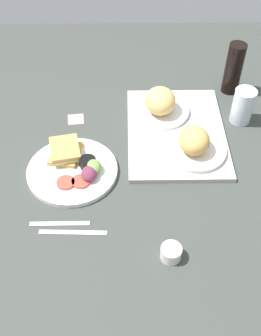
{
  "coord_description": "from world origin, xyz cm",
  "views": [
    {
      "loc": [
        85.65,
        1.91,
        94.94
      ],
      "look_at": [
        2.0,
        3.0,
        4.0
      ],
      "focal_mm": 43.4,
      "sensor_mm": 36.0,
      "label": 1
    }
  ],
  "objects_px": {
    "bread_plate_far": "(194,144)",
    "drinking_glass": "(243,106)",
    "sticky_note": "(76,119)",
    "soda_bottle": "(234,69)",
    "plate_with_salad": "(74,166)",
    "knife": "(73,232)",
    "serving_tray": "(176,132)",
    "espresso_cup": "(171,253)",
    "fork": "(60,223)",
    "bread_plate_near": "(160,104)"
  },
  "relations": [
    {
      "from": "bread_plate_near",
      "to": "bread_plate_far",
      "type": "bearing_deg",
      "value": 26.19
    },
    {
      "from": "espresso_cup",
      "to": "bread_plate_far",
      "type": "bearing_deg",
      "value": 164.76
    },
    {
      "from": "plate_with_salad",
      "to": "knife",
      "type": "bearing_deg",
      "value": 3.83
    },
    {
      "from": "bread_plate_far",
      "to": "soda_bottle",
      "type": "bearing_deg",
      "value": 152.46
    },
    {
      "from": "serving_tray",
      "to": "knife",
      "type": "bearing_deg",
      "value": -38.66
    },
    {
      "from": "serving_tray",
      "to": "sticky_note",
      "type": "distance_m",
      "value": 0.36
    },
    {
      "from": "bread_plate_near",
      "to": "sticky_note",
      "type": "bearing_deg",
      "value": -87.47
    },
    {
      "from": "bread_plate_far",
      "to": "fork",
      "type": "xyz_separation_m",
      "value": [
        0.27,
        -0.41,
        -0.05
      ]
    },
    {
      "from": "drinking_glass",
      "to": "fork",
      "type": "relative_size",
      "value": 0.74
    },
    {
      "from": "bread_plate_far",
      "to": "fork",
      "type": "height_order",
      "value": "bread_plate_far"
    },
    {
      "from": "serving_tray",
      "to": "soda_bottle",
      "type": "xyz_separation_m",
      "value": [
        -0.24,
        0.23,
        0.09
      ]
    },
    {
      "from": "plate_with_salad",
      "to": "knife",
      "type": "height_order",
      "value": "plate_with_salad"
    },
    {
      "from": "espresso_cup",
      "to": "fork",
      "type": "xyz_separation_m",
      "value": [
        -0.11,
        -0.3,
        -0.02
      ]
    },
    {
      "from": "bread_plate_far",
      "to": "drinking_glass",
      "type": "relative_size",
      "value": 1.62
    },
    {
      "from": "bread_plate_near",
      "to": "espresso_cup",
      "type": "relative_size",
      "value": 3.74
    },
    {
      "from": "serving_tray",
      "to": "bread_plate_far",
      "type": "xyz_separation_m",
      "value": [
        0.1,
        0.05,
        0.04
      ]
    },
    {
      "from": "plate_with_salad",
      "to": "sticky_note",
      "type": "relative_size",
      "value": 5.06
    },
    {
      "from": "knife",
      "to": "bread_plate_far",
      "type": "bearing_deg",
      "value": 41.03
    },
    {
      "from": "serving_tray",
      "to": "sticky_note",
      "type": "relative_size",
      "value": 8.04
    },
    {
      "from": "fork",
      "to": "knife",
      "type": "height_order",
      "value": "same"
    },
    {
      "from": "serving_tray",
      "to": "knife",
      "type": "distance_m",
      "value": 0.51
    },
    {
      "from": "espresso_cup",
      "to": "bread_plate_near",
      "type": "bearing_deg",
      "value": 179.45
    },
    {
      "from": "plate_with_salad",
      "to": "soda_bottle",
      "type": "distance_m",
      "value": 0.7
    },
    {
      "from": "drinking_glass",
      "to": "soda_bottle",
      "type": "distance_m",
      "value": 0.18
    },
    {
      "from": "bread_plate_far",
      "to": "knife",
      "type": "bearing_deg",
      "value": -50.93
    },
    {
      "from": "bread_plate_far",
      "to": "sticky_note",
      "type": "height_order",
      "value": "bread_plate_far"
    },
    {
      "from": "plate_with_salad",
      "to": "espresso_cup",
      "type": "relative_size",
      "value": 5.06
    },
    {
      "from": "drinking_glass",
      "to": "soda_bottle",
      "type": "bearing_deg",
      "value": -177.9
    },
    {
      "from": "soda_bottle",
      "to": "espresso_cup",
      "type": "height_order",
      "value": "soda_bottle"
    },
    {
      "from": "fork",
      "to": "sticky_note",
      "type": "bearing_deg",
      "value": 88.58
    },
    {
      "from": "serving_tray",
      "to": "espresso_cup",
      "type": "height_order",
      "value": "espresso_cup"
    },
    {
      "from": "soda_bottle",
      "to": "fork",
      "type": "distance_m",
      "value": 0.86
    },
    {
      "from": "plate_with_salad",
      "to": "sticky_note",
      "type": "distance_m",
      "value": 0.25
    },
    {
      "from": "serving_tray",
      "to": "soda_bottle",
      "type": "height_order",
      "value": "soda_bottle"
    },
    {
      "from": "bread_plate_far",
      "to": "knife",
      "type": "distance_m",
      "value": 0.47
    },
    {
      "from": "plate_with_salad",
      "to": "sticky_note",
      "type": "height_order",
      "value": "plate_with_salad"
    },
    {
      "from": "serving_tray",
      "to": "espresso_cup",
      "type": "distance_m",
      "value": 0.48
    },
    {
      "from": "plate_with_salad",
      "to": "drinking_glass",
      "type": "xyz_separation_m",
      "value": [
        -0.23,
        0.57,
        0.05
      ]
    },
    {
      "from": "serving_tray",
      "to": "soda_bottle",
      "type": "relative_size",
      "value": 2.3
    },
    {
      "from": "espresso_cup",
      "to": "fork",
      "type": "height_order",
      "value": "espresso_cup"
    },
    {
      "from": "knife",
      "to": "sticky_note",
      "type": "height_order",
      "value": "knife"
    },
    {
      "from": "sticky_note",
      "to": "soda_bottle",
      "type": "bearing_deg",
      "value": 105.81
    },
    {
      "from": "plate_with_salad",
      "to": "serving_tray",
      "type": "bearing_deg",
      "value": 116.07
    },
    {
      "from": "bread_plate_far",
      "to": "knife",
      "type": "height_order",
      "value": "bread_plate_far"
    },
    {
      "from": "drinking_glass",
      "to": "fork",
      "type": "height_order",
      "value": "drinking_glass"
    },
    {
      "from": "espresso_cup",
      "to": "drinking_glass",
      "type": "bearing_deg",
      "value": 152.15
    },
    {
      "from": "drinking_glass",
      "to": "bread_plate_far",
      "type": "bearing_deg",
      "value": -47.33
    },
    {
      "from": "fork",
      "to": "knife",
      "type": "relative_size",
      "value": 0.89
    },
    {
      "from": "fork",
      "to": "knife",
      "type": "distance_m",
      "value": 0.05
    },
    {
      "from": "bread_plate_near",
      "to": "soda_bottle",
      "type": "height_order",
      "value": "soda_bottle"
    }
  ]
}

